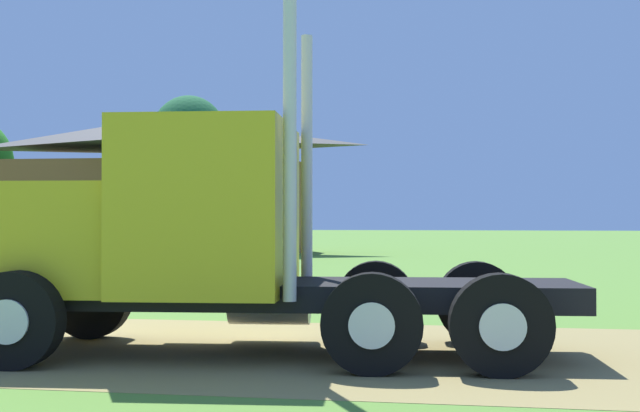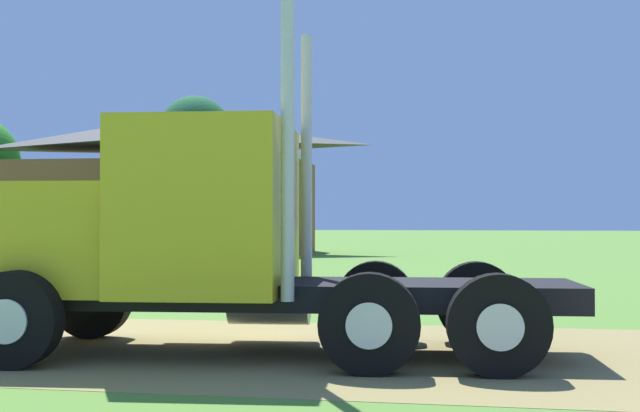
# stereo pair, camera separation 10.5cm
# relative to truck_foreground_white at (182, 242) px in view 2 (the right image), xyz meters

# --- Properties ---
(truck_foreground_white) EXTENTS (7.28, 3.07, 3.80)m
(truck_foreground_white) POSITION_rel_truck_foreground_white_xyz_m (0.00, 0.00, 0.00)
(truck_foreground_white) COLOR black
(truck_foreground_white) RESTS_ON ground_plane
(shed_building) EXTENTS (13.59, 6.59, 6.03)m
(shed_building) POSITION_rel_truck_foreground_white_xyz_m (-10.32, 26.76, 1.64)
(shed_building) COLOR brown
(shed_building) RESTS_ON ground_plane
(tree_mid) EXTENTS (3.66, 3.66, 7.45)m
(tree_mid) POSITION_rel_truck_foreground_white_xyz_m (-9.85, 29.75, 4.12)
(tree_mid) COLOR #513823
(tree_mid) RESTS_ON ground_plane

